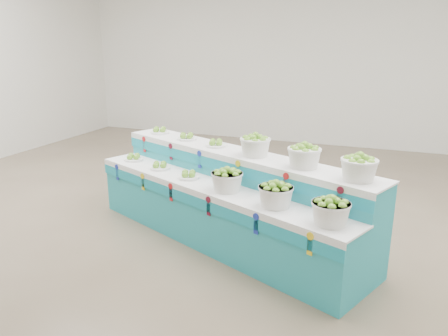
# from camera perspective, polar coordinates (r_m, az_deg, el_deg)

# --- Properties ---
(ground) EXTENTS (10.00, 10.00, 0.00)m
(ground) POSITION_cam_1_polar(r_m,az_deg,el_deg) (5.73, -3.24, -6.98)
(ground) COLOR brown
(ground) RESTS_ON ground
(back_wall) EXTENTS (10.00, 0.00, 10.00)m
(back_wall) POSITION_cam_1_polar(r_m,az_deg,el_deg) (10.02, 8.88, 14.67)
(back_wall) COLOR silver
(back_wall) RESTS_ON ground
(display_stand) EXTENTS (3.73, 2.30, 1.02)m
(display_stand) POSITION_cam_1_polar(r_m,az_deg,el_deg) (5.08, -0.00, -3.90)
(display_stand) COLOR teal
(display_stand) RESTS_ON ground
(plate_lower_left) EXTENTS (0.33, 0.33, 0.10)m
(plate_lower_left) POSITION_cam_1_polar(r_m,az_deg,el_deg) (5.95, -11.75, 1.45)
(plate_lower_left) COLOR white
(plate_lower_left) RESTS_ON display_stand
(plate_lower_mid) EXTENTS (0.33, 0.33, 0.10)m
(plate_lower_mid) POSITION_cam_1_polar(r_m,az_deg,el_deg) (5.50, -8.39, 0.39)
(plate_lower_mid) COLOR white
(plate_lower_mid) RESTS_ON display_stand
(plate_lower_right) EXTENTS (0.33, 0.33, 0.10)m
(plate_lower_right) POSITION_cam_1_polar(r_m,az_deg,el_deg) (5.09, -4.66, -0.79)
(plate_lower_right) COLOR white
(plate_lower_right) RESTS_ON display_stand
(basket_lower_left) EXTENTS (0.45, 0.45, 0.25)m
(basket_lower_left) POSITION_cam_1_polar(r_m,az_deg,el_deg) (4.64, 0.40, -1.53)
(basket_lower_left) COLOR silver
(basket_lower_left) RESTS_ON display_stand
(basket_lower_mid) EXTENTS (0.45, 0.45, 0.25)m
(basket_lower_mid) POSITION_cam_1_polar(r_m,az_deg,el_deg) (4.24, 6.76, -3.42)
(basket_lower_mid) COLOR silver
(basket_lower_mid) RESTS_ON display_stand
(basket_lower_right) EXTENTS (0.45, 0.45, 0.25)m
(basket_lower_right) POSITION_cam_1_polar(r_m,az_deg,el_deg) (3.92, 13.76, -5.44)
(basket_lower_right) COLOR silver
(basket_lower_right) RESTS_ON display_stand
(plate_upper_left) EXTENTS (0.33, 0.33, 0.10)m
(plate_upper_left) POSITION_cam_1_polar(r_m,az_deg,el_deg) (6.14, -8.42, 4.95)
(plate_upper_left) COLOR white
(plate_upper_left) RESTS_ON display_stand
(plate_upper_mid) EXTENTS (0.33, 0.33, 0.10)m
(plate_upper_mid) POSITION_cam_1_polar(r_m,az_deg,el_deg) (5.70, -4.91, 4.18)
(plate_upper_mid) COLOR white
(plate_upper_mid) RESTS_ON display_stand
(plate_upper_right) EXTENTS (0.33, 0.33, 0.10)m
(plate_upper_right) POSITION_cam_1_polar(r_m,az_deg,el_deg) (5.31, -1.06, 3.33)
(plate_upper_right) COLOR white
(plate_upper_right) RESTS_ON display_stand
(basket_upper_left) EXTENTS (0.45, 0.45, 0.25)m
(basket_upper_left) POSITION_cam_1_polar(r_m,az_deg,el_deg) (4.88, 4.09, 2.99)
(basket_upper_left) COLOR silver
(basket_upper_left) RESTS_ON display_stand
(basket_upper_mid) EXTENTS (0.45, 0.45, 0.25)m
(basket_upper_mid) POSITION_cam_1_polar(r_m,az_deg,el_deg) (4.50, 10.42, 1.61)
(basket_upper_mid) COLOR silver
(basket_upper_mid) RESTS_ON display_stand
(basket_upper_right) EXTENTS (0.45, 0.45, 0.25)m
(basket_upper_right) POSITION_cam_1_polar(r_m,az_deg,el_deg) (4.21, 17.22, 0.09)
(basket_upper_right) COLOR silver
(basket_upper_right) RESTS_ON display_stand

